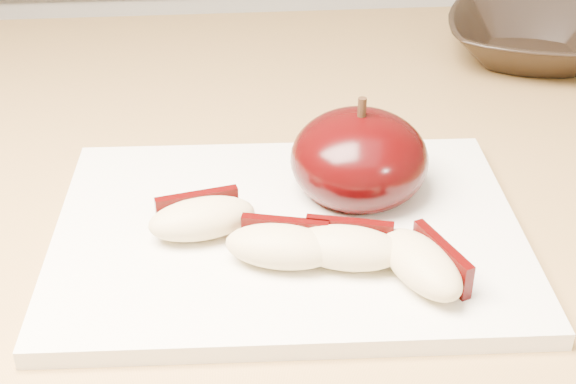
{
  "coord_description": "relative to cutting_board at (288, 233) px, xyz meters",
  "views": [
    {
      "loc": [
        0.05,
        -0.01,
        1.2
      ],
      "look_at": [
        0.09,
        0.4,
        0.94
      ],
      "focal_mm": 50.0,
      "sensor_mm": 36.0,
      "label": 1
    }
  ],
  "objects": [
    {
      "name": "apple_wedge_d",
      "position": [
        0.07,
        -0.06,
        0.02
      ],
      "size": [
        0.05,
        0.07,
        0.02
      ],
      "rotation": [
        0.0,
        0.0,
        -1.21
      ],
      "color": "#D6BF87",
      "rests_on": "cutting_board"
    },
    {
      "name": "apple_wedge_c",
      "position": [
        0.03,
        -0.04,
        0.02
      ],
      "size": [
        0.07,
        0.05,
        0.02
      ],
      "rotation": [
        0.0,
        0.0,
        -0.25
      ],
      "color": "#D6BF87",
      "rests_on": "cutting_board"
    },
    {
      "name": "apple_wedge_a",
      "position": [
        -0.05,
        -0.0,
        0.02
      ],
      "size": [
        0.07,
        0.05,
        0.02
      ],
      "rotation": [
        0.0,
        0.0,
        0.22
      ],
      "color": "#D6BF87",
      "rests_on": "cutting_board"
    },
    {
      "name": "back_cabinet",
      "position": [
        -0.09,
        0.8,
        -0.44
      ],
      "size": [
        2.4,
        0.62,
        0.94
      ],
      "color": "silver",
      "rests_on": "ground"
    },
    {
      "name": "apple_wedge_b",
      "position": [
        -0.01,
        -0.04,
        0.02
      ],
      "size": [
        0.07,
        0.05,
        0.02
      ],
      "rotation": [
        0.0,
        0.0,
        -0.24
      ],
      "color": "#D6BF87",
      "rests_on": "cutting_board"
    },
    {
      "name": "apple_half",
      "position": [
        0.05,
        0.04,
        0.03
      ],
      "size": [
        0.09,
        0.09,
        0.08
      ],
      "rotation": [
        0.0,
        0.0,
        -0.0
      ],
      "color": "black",
      "rests_on": "cutting_board"
    },
    {
      "name": "bowl",
      "position": [
        0.25,
        0.27,
        0.01
      ],
      "size": [
        0.2,
        0.2,
        0.04
      ],
      "primitive_type": "imported",
      "rotation": [
        0.0,
        0.0,
        -0.31
      ],
      "color": "black",
      "rests_on": "island_counter"
    },
    {
      "name": "cutting_board",
      "position": [
        0.0,
        0.0,
        0.0
      ],
      "size": [
        0.3,
        0.22,
        0.01
      ],
      "primitive_type": "cube",
      "rotation": [
        0.0,
        0.0,
        -0.04
      ],
      "color": "white",
      "rests_on": "island_counter"
    }
  ]
}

